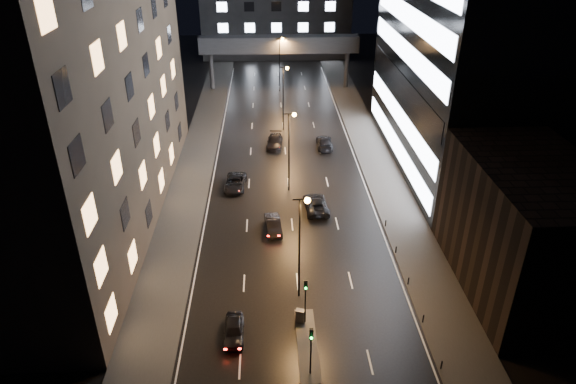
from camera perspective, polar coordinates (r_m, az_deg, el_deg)
name	(u,v)px	position (r m, az deg, el deg)	size (l,w,h in m)	color
ground	(285,151)	(74.57, -0.31, 4.61)	(160.00, 160.00, 0.00)	black
sidewalk_left	(195,167)	(70.67, -10.34, 2.76)	(5.00, 110.00, 0.15)	#383533
sidewalk_right	(378,163)	(71.56, 9.92, 3.14)	(5.00, 110.00, 0.15)	#383533
building_left	(60,34)	(56.69, -24.00, 15.75)	(15.00, 48.00, 40.00)	#2D2319
building_right_low	(526,229)	(49.76, 24.91, -3.71)	(10.00, 18.00, 12.00)	black
skybridge	(279,45)	(100.51, -1.00, 16.01)	(30.00, 3.00, 10.00)	#333335
median_island	(307,344)	(42.81, 2.14, -16.53)	(1.60, 8.00, 0.15)	#383533
traffic_signal_near	(305,294)	(42.59, 1.95, -11.29)	(0.28, 0.34, 4.40)	black
traffic_signal_far	(311,344)	(38.56, 2.57, -16.54)	(0.28, 0.34, 4.40)	black
bollard_row	(415,300)	(47.48, 13.97, -11.53)	(0.12, 25.12, 0.90)	black
streetlight_near	(301,236)	(43.35, 1.50, -4.86)	(1.45, 0.50, 10.15)	black
streetlight_mid_a	(290,142)	(60.99, 0.26, 5.59)	(1.45, 0.50, 10.15)	black
streetlight_mid_b	(284,90)	(79.75, -0.43, 11.24)	(1.45, 0.50, 10.15)	black
streetlight_far	(280,58)	(99.00, -0.86, 14.72)	(1.45, 0.50, 10.15)	black
car_away_a	(234,330)	(43.24, -6.04, -15.01)	(1.62, 4.02, 1.37)	black
car_away_b	(273,225)	(55.50, -1.65, -3.69)	(1.53, 4.38, 1.44)	black
car_away_c	(235,183)	(64.35, -5.88, 1.05)	(2.44, 5.29, 1.47)	black
car_away_d	(275,142)	(75.69, -1.50, 5.62)	(2.16, 5.31, 1.54)	black
car_toward_a	(316,204)	(59.37, 3.12, -1.35)	(2.52, 5.46, 1.52)	black
car_toward_b	(324,142)	(75.58, 4.07, 5.53)	(2.20, 5.41, 1.57)	black
utility_cabinet	(300,316)	(44.12, 1.37, -13.59)	(0.73, 0.49, 1.24)	#474749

